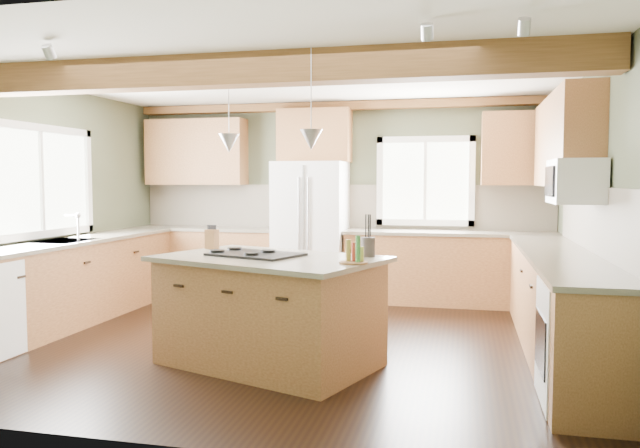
# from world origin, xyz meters

# --- Properties ---
(floor) EXTENTS (5.60, 5.60, 0.00)m
(floor) POSITION_xyz_m (0.00, 0.00, 0.00)
(floor) COLOR black
(floor) RESTS_ON ground
(ceiling) EXTENTS (5.60, 5.60, 0.00)m
(ceiling) POSITION_xyz_m (0.00, 0.00, 2.60)
(ceiling) COLOR silver
(ceiling) RESTS_ON wall_back
(wall_back) EXTENTS (5.60, 0.00, 5.60)m
(wall_back) POSITION_xyz_m (0.00, 2.50, 1.30)
(wall_back) COLOR #444A34
(wall_back) RESTS_ON ground
(wall_left) EXTENTS (0.00, 5.00, 5.00)m
(wall_left) POSITION_xyz_m (-2.80, 0.00, 1.30)
(wall_left) COLOR #444A34
(wall_left) RESTS_ON ground
(wall_right) EXTENTS (0.00, 5.00, 5.00)m
(wall_right) POSITION_xyz_m (2.80, 0.00, 1.30)
(wall_right) COLOR #444A34
(wall_right) RESTS_ON ground
(ceiling_beam) EXTENTS (5.55, 0.26, 0.26)m
(ceiling_beam) POSITION_xyz_m (0.00, -0.80, 2.47)
(ceiling_beam) COLOR #503117
(ceiling_beam) RESTS_ON ceiling
(soffit_trim) EXTENTS (5.55, 0.20, 0.10)m
(soffit_trim) POSITION_xyz_m (0.00, 2.40, 2.54)
(soffit_trim) COLOR #503117
(soffit_trim) RESTS_ON ceiling
(backsplash_back) EXTENTS (5.58, 0.03, 0.58)m
(backsplash_back) POSITION_xyz_m (0.00, 2.48, 1.21)
(backsplash_back) COLOR brown
(backsplash_back) RESTS_ON wall_back
(backsplash_right) EXTENTS (0.03, 3.70, 0.58)m
(backsplash_right) POSITION_xyz_m (2.78, 0.05, 1.21)
(backsplash_right) COLOR brown
(backsplash_right) RESTS_ON wall_right
(base_cab_back_left) EXTENTS (2.02, 0.60, 0.88)m
(base_cab_back_left) POSITION_xyz_m (-1.79, 2.20, 0.44)
(base_cab_back_left) COLOR brown
(base_cab_back_left) RESTS_ON floor
(counter_back_left) EXTENTS (2.06, 0.64, 0.04)m
(counter_back_left) POSITION_xyz_m (-1.79, 2.20, 0.90)
(counter_back_left) COLOR #494136
(counter_back_left) RESTS_ON base_cab_back_left
(base_cab_back_right) EXTENTS (2.62, 0.60, 0.88)m
(base_cab_back_right) POSITION_xyz_m (1.49, 2.20, 0.44)
(base_cab_back_right) COLOR brown
(base_cab_back_right) RESTS_ON floor
(counter_back_right) EXTENTS (2.66, 0.64, 0.04)m
(counter_back_right) POSITION_xyz_m (1.49, 2.20, 0.90)
(counter_back_right) COLOR #494136
(counter_back_right) RESTS_ON base_cab_back_right
(base_cab_left) EXTENTS (0.60, 3.70, 0.88)m
(base_cab_left) POSITION_xyz_m (-2.50, 0.05, 0.44)
(base_cab_left) COLOR brown
(base_cab_left) RESTS_ON floor
(counter_left) EXTENTS (0.64, 3.74, 0.04)m
(counter_left) POSITION_xyz_m (-2.50, 0.05, 0.90)
(counter_left) COLOR #494136
(counter_left) RESTS_ON base_cab_left
(base_cab_right) EXTENTS (0.60, 3.70, 0.88)m
(base_cab_right) POSITION_xyz_m (2.50, 0.05, 0.44)
(base_cab_right) COLOR brown
(base_cab_right) RESTS_ON floor
(counter_right) EXTENTS (0.64, 3.74, 0.04)m
(counter_right) POSITION_xyz_m (2.50, 0.05, 0.90)
(counter_right) COLOR #494136
(counter_right) RESTS_ON base_cab_right
(upper_cab_back_left) EXTENTS (1.40, 0.35, 0.90)m
(upper_cab_back_left) POSITION_xyz_m (-1.99, 2.33, 1.95)
(upper_cab_back_left) COLOR brown
(upper_cab_back_left) RESTS_ON wall_back
(upper_cab_over_fridge) EXTENTS (0.96, 0.35, 0.70)m
(upper_cab_over_fridge) POSITION_xyz_m (-0.30, 2.33, 2.15)
(upper_cab_over_fridge) COLOR brown
(upper_cab_over_fridge) RESTS_ON wall_back
(upper_cab_right) EXTENTS (0.35, 2.20, 0.90)m
(upper_cab_right) POSITION_xyz_m (2.62, 0.90, 1.95)
(upper_cab_right) COLOR brown
(upper_cab_right) RESTS_ON wall_right
(upper_cab_back_corner) EXTENTS (0.90, 0.35, 0.90)m
(upper_cab_back_corner) POSITION_xyz_m (2.30, 2.33, 1.95)
(upper_cab_back_corner) COLOR brown
(upper_cab_back_corner) RESTS_ON wall_back
(window_left) EXTENTS (0.04, 1.60, 1.05)m
(window_left) POSITION_xyz_m (-2.78, 0.05, 1.55)
(window_left) COLOR white
(window_left) RESTS_ON wall_left
(window_back) EXTENTS (1.10, 0.04, 1.00)m
(window_back) POSITION_xyz_m (1.15, 2.48, 1.55)
(window_back) COLOR white
(window_back) RESTS_ON wall_back
(sink) EXTENTS (0.50, 0.65, 0.03)m
(sink) POSITION_xyz_m (-2.50, 0.05, 0.91)
(sink) COLOR #262628
(sink) RESTS_ON counter_left
(faucet) EXTENTS (0.02, 0.02, 0.28)m
(faucet) POSITION_xyz_m (-2.32, 0.05, 1.05)
(faucet) COLOR #B2B2B7
(faucet) RESTS_ON sink
(oven) EXTENTS (0.60, 0.72, 0.84)m
(oven) POSITION_xyz_m (2.49, -1.25, 0.43)
(oven) COLOR white
(oven) RESTS_ON floor
(microwave) EXTENTS (0.40, 0.70, 0.38)m
(microwave) POSITION_xyz_m (2.58, -0.05, 1.55)
(microwave) COLOR white
(microwave) RESTS_ON wall_right
(pendant_left) EXTENTS (0.18, 0.18, 0.16)m
(pendant_left) POSITION_xyz_m (-0.34, -0.66, 1.88)
(pendant_left) COLOR #B2B2B7
(pendant_left) RESTS_ON ceiling
(pendant_right) EXTENTS (0.18, 0.18, 0.16)m
(pendant_right) POSITION_xyz_m (0.46, -0.94, 1.88)
(pendant_right) COLOR #B2B2B7
(pendant_right) RESTS_ON ceiling
(refrigerator) EXTENTS (0.90, 0.74, 1.80)m
(refrigerator) POSITION_xyz_m (-0.30, 2.12, 0.90)
(refrigerator) COLOR white
(refrigerator) RESTS_ON floor
(island) EXTENTS (1.96, 1.56, 0.88)m
(island) POSITION_xyz_m (0.06, -0.80, 0.44)
(island) COLOR brown
(island) RESTS_ON floor
(island_top) EXTENTS (2.10, 1.70, 0.04)m
(island_top) POSITION_xyz_m (0.06, -0.80, 0.90)
(island_top) COLOR #494136
(island_top) RESTS_ON island
(cooktop) EXTENTS (0.86, 0.71, 0.02)m
(cooktop) POSITION_xyz_m (-0.07, -0.75, 0.93)
(cooktop) COLOR black
(cooktop) RESTS_ON island_top
(knife_block) EXTENTS (0.13, 0.11, 0.18)m
(knife_block) POSITION_xyz_m (-0.64, -0.35, 1.01)
(knife_block) COLOR brown
(knife_block) RESTS_ON island_top
(utensil_crock) EXTENTS (0.16, 0.16, 0.16)m
(utensil_crock) POSITION_xyz_m (0.87, -0.60, 1.00)
(utensil_crock) COLOR #443C36
(utensil_crock) RESTS_ON island_top
(bottle_tray) EXTENTS (0.28, 0.28, 0.21)m
(bottle_tray) POSITION_xyz_m (0.83, -1.06, 1.02)
(bottle_tray) COLOR brown
(bottle_tray) RESTS_ON island_top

